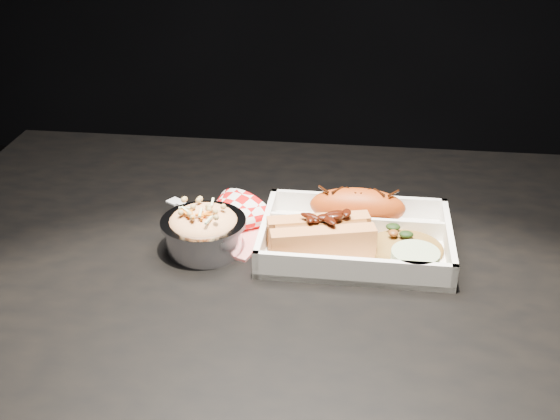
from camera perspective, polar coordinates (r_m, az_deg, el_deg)
The scene contains 8 objects.
dining_table at distance 0.97m, azimuth 4.06°, elevation -8.86°, with size 1.20×0.80×0.75m.
food_tray at distance 0.95m, azimuth 6.14°, elevation -2.54°, with size 0.25×0.18×0.04m.
fried_pastry at distance 0.98m, azimuth 6.31°, elevation 0.28°, with size 0.13×0.05×0.05m, color #B24211.
hotdog at distance 0.91m, azimuth 3.33°, elevation -1.99°, with size 0.15×0.09×0.06m.
fried_rice_mound at distance 0.93m, azimuth 10.16°, elevation -2.44°, with size 0.10×0.08×0.03m, color olive.
cupcake_liner at distance 0.89m, azimuth 10.90°, elevation -4.16°, with size 0.06×0.06×0.03m, color #A6BA8C.
foil_coleslaw_cup at distance 0.93m, azimuth -6.22°, elevation -1.50°, with size 0.11×0.11×0.07m.
napkin_fork at distance 0.97m, azimuth -4.93°, elevation -1.04°, with size 0.17×0.15×0.10m.
Camera 1 is at (0.03, -0.77, 1.24)m, focal length 45.00 mm.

